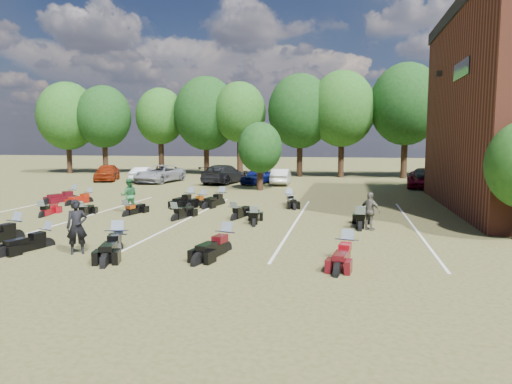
% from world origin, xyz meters
% --- Properties ---
extents(ground, '(160.00, 160.00, 0.00)m').
position_xyz_m(ground, '(0.00, 0.00, 0.00)').
color(ground, brown).
rests_on(ground, ground).
extents(car_0, '(3.16, 4.78, 1.51)m').
position_xyz_m(car_0, '(-16.84, 20.32, 0.76)').
color(car_0, maroon).
rests_on(car_0, ground).
extents(car_1, '(1.61, 3.98, 1.28)m').
position_xyz_m(car_1, '(-13.21, 20.23, 0.64)').
color(car_1, silver).
rests_on(car_1, ground).
extents(car_2, '(3.28, 5.70, 1.50)m').
position_xyz_m(car_2, '(-11.59, 19.74, 0.75)').
color(car_2, gray).
rests_on(car_2, ground).
extents(car_3, '(3.16, 5.76, 1.58)m').
position_xyz_m(car_3, '(-5.92, 19.95, 0.79)').
color(car_3, black).
rests_on(car_3, ground).
extents(car_4, '(2.43, 4.06, 1.29)m').
position_xyz_m(car_4, '(-3.11, 19.95, 0.65)').
color(car_4, '#0C1456').
rests_on(car_4, ground).
extents(car_5, '(1.57, 4.03, 1.31)m').
position_xyz_m(car_5, '(-1.10, 19.93, 0.65)').
color(car_5, '#B1B1AC').
rests_on(car_5, ground).
extents(car_6, '(3.25, 5.66, 1.48)m').
position_xyz_m(car_6, '(10.06, 19.59, 0.74)').
color(car_6, '#630517').
rests_on(car_6, ground).
extents(car_7, '(2.14, 5.01, 1.44)m').
position_xyz_m(car_7, '(9.96, 20.03, 0.72)').
color(car_7, '#35363A').
rests_on(car_7, ground).
extents(person_black, '(0.77, 0.70, 1.76)m').
position_xyz_m(person_black, '(-4.23, -3.97, 0.88)').
color(person_black, black).
rests_on(person_black, ground).
extents(person_green, '(1.03, 0.92, 1.73)m').
position_xyz_m(person_green, '(-6.51, 4.10, 0.87)').
color(person_green, '#256434').
rests_on(person_green, ground).
extents(person_grey, '(0.97, 0.84, 1.56)m').
position_xyz_m(person_grey, '(5.14, 1.82, 0.78)').
color(person_grey, '#545048').
rests_on(person_grey, ground).
extents(motorcycle_0, '(1.15, 2.54, 1.37)m').
position_xyz_m(motorcycle_0, '(-7.77, -2.41, 0.00)').
color(motorcycle_0, black).
rests_on(motorcycle_0, ground).
extents(motorcycle_2, '(1.27, 2.26, 1.20)m').
position_xyz_m(motorcycle_2, '(-5.86, -3.29, 0.00)').
color(motorcycle_2, black).
rests_on(motorcycle_2, ground).
extents(motorcycle_3, '(1.49, 2.62, 1.39)m').
position_xyz_m(motorcycle_3, '(-3.16, -3.40, 0.00)').
color(motorcycle_3, black).
rests_on(motorcycle_3, ground).
extents(motorcycle_4, '(0.96, 2.10, 1.13)m').
position_xyz_m(motorcycle_4, '(-3.15, -3.34, 0.00)').
color(motorcycle_4, black).
rests_on(motorcycle_4, ground).
extents(motorcycle_5, '(1.27, 2.49, 1.33)m').
position_xyz_m(motorcycle_5, '(0.34, -2.75, 0.00)').
color(motorcycle_5, black).
rests_on(motorcycle_5, ground).
extents(motorcycle_6, '(1.07, 2.38, 1.28)m').
position_xyz_m(motorcycle_6, '(4.24, -3.05, 0.00)').
color(motorcycle_6, '#4B0A10').
rests_on(motorcycle_6, ground).
extents(motorcycle_7, '(1.01, 2.12, 1.14)m').
position_xyz_m(motorcycle_7, '(-9.92, 2.01, 0.00)').
color(motorcycle_7, maroon).
rests_on(motorcycle_7, ground).
extents(motorcycle_8, '(0.98, 2.08, 1.11)m').
position_xyz_m(motorcycle_8, '(-6.14, 3.07, 0.00)').
color(motorcycle_8, black).
rests_on(motorcycle_8, ground).
extents(motorcycle_9, '(1.02, 2.09, 1.12)m').
position_xyz_m(motorcycle_9, '(-8.02, 2.22, 0.00)').
color(motorcycle_9, black).
rests_on(motorcycle_9, ground).
extents(motorcycle_10, '(1.11, 2.23, 1.19)m').
position_xyz_m(motorcycle_10, '(-0.81, 3.06, 0.00)').
color(motorcycle_10, black).
rests_on(motorcycle_10, ground).
extents(motorcycle_11, '(1.05, 2.20, 1.18)m').
position_xyz_m(motorcycle_11, '(-3.41, 2.41, 0.00)').
color(motorcycle_11, black).
rests_on(motorcycle_11, ground).
extents(motorcycle_12, '(0.99, 2.25, 1.21)m').
position_xyz_m(motorcycle_12, '(0.36, 1.85, 0.00)').
color(motorcycle_12, black).
rests_on(motorcycle_12, ground).
extents(motorcycle_13, '(0.92, 2.52, 1.38)m').
position_xyz_m(motorcycle_13, '(4.77, 1.81, 0.00)').
color(motorcycle_13, black).
rests_on(motorcycle_13, ground).
extents(motorcycle_14, '(1.54, 2.52, 1.34)m').
position_xyz_m(motorcycle_14, '(-11.95, 7.61, 0.00)').
color(motorcycle_14, '#490A12').
rests_on(motorcycle_14, ground).
extents(motorcycle_15, '(1.08, 2.21, 1.18)m').
position_xyz_m(motorcycle_15, '(-10.66, 7.22, 0.00)').
color(motorcycle_15, maroon).
rests_on(motorcycle_15, ground).
extents(motorcycle_16, '(1.13, 2.52, 1.35)m').
position_xyz_m(motorcycle_16, '(-4.49, 7.41, 0.00)').
color(motorcycle_16, black).
rests_on(motorcycle_16, ground).
extents(motorcycle_17, '(1.04, 2.14, 1.14)m').
position_xyz_m(motorcycle_17, '(-3.78, 7.54, 0.00)').
color(motorcycle_17, black).
rests_on(motorcycle_17, ground).
extents(motorcycle_18, '(1.28, 2.59, 1.38)m').
position_xyz_m(motorcycle_18, '(-2.78, 7.86, 0.00)').
color(motorcycle_18, black).
rests_on(motorcycle_18, ground).
extents(motorcycle_19, '(1.32, 2.41, 1.28)m').
position_xyz_m(motorcycle_19, '(1.04, 8.37, 0.00)').
color(motorcycle_19, black).
rests_on(motorcycle_19, ground).
extents(tree_line, '(56.00, 6.00, 9.79)m').
position_xyz_m(tree_line, '(-1.00, 29.00, 6.31)').
color(tree_line, black).
rests_on(tree_line, ground).
extents(young_tree_midfield, '(3.20, 3.20, 4.70)m').
position_xyz_m(young_tree_midfield, '(-2.00, 15.50, 3.09)').
color(young_tree_midfield, black).
rests_on(young_tree_midfield, ground).
extents(parking_lines, '(20.10, 14.00, 0.01)m').
position_xyz_m(parking_lines, '(-3.00, 3.00, 0.01)').
color(parking_lines, silver).
rests_on(parking_lines, ground).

